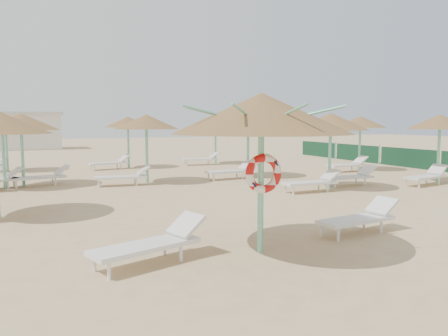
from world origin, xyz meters
name	(u,v)px	position (x,y,z in m)	size (l,w,h in m)	color
ground	(260,246)	(0.00, 0.00, 0.00)	(120.00, 120.00, 0.00)	tan
main_palapa	(261,114)	(-0.18, -0.35, 2.51)	(3.22, 3.22, 2.88)	#72C6A8
lounger_main_a	(152,243)	(-2.15, -0.21, 0.35)	(2.10, 1.22, 0.73)	white
lounger_main_b	(360,218)	(2.43, 0.03, 0.34)	(2.00, 0.85, 0.70)	white
palapa_field	(176,124)	(1.34, 9.96, 2.31)	(19.37, 14.07, 2.69)	#72C6A8
service_hut	(11,131)	(-6.00, 35.00, 1.64)	(8.40, 4.40, 3.25)	silver
windbreak_fence	(408,158)	(14.00, 9.96, 0.50)	(0.08, 19.84, 1.10)	#16432F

